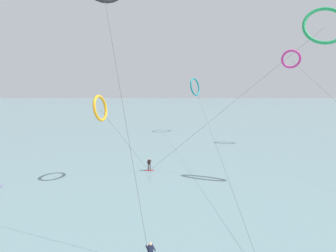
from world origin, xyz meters
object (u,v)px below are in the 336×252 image
(kite_teal, at_px, (196,87))
(kite_magenta, at_px, (292,59))
(kite_amber, at_px, (101,108))
(surfer_crimson, at_px, (150,165))
(kite_emerald, at_px, (326,26))

(kite_teal, bearing_deg, kite_magenta, -96.90)
(kite_amber, bearing_deg, surfer_crimson, -53.05)
(surfer_crimson, relative_size, kite_magenta, 0.04)
(kite_magenta, xyz_separation_m, kite_amber, (-31.63, -19.95, -7.47))
(kite_emerald, xyz_separation_m, kite_amber, (-26.35, 0.62, -9.59))
(kite_magenta, bearing_deg, kite_teal, -12.26)
(kite_magenta, bearing_deg, kite_emerald, 101.95)
(surfer_crimson, height_order, kite_amber, kite_amber)
(surfer_crimson, bearing_deg, kite_amber, 45.35)
(surfer_crimson, bearing_deg, kite_teal, -85.24)
(surfer_crimson, xyz_separation_m, kite_teal, (9.05, 30.81, 10.04))
(kite_emerald, bearing_deg, kite_amber, -167.93)
(kite_emerald, relative_size, kite_magenta, 0.58)
(surfer_crimson, xyz_separation_m, kite_amber, (-5.74, -2.58, 8.00))
(surfer_crimson, height_order, kite_magenta, kite_magenta)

